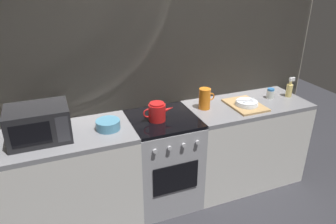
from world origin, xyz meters
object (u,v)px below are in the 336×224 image
(dish_pile, at_px, (246,104))
(spice_jar, at_px, (270,93))
(stove_unit, at_px, (163,160))
(microwave, at_px, (38,123))
(spray_bottle, at_px, (289,89))
(kettle, at_px, (157,112))
(mixing_bowl, at_px, (108,125))
(pitcher, at_px, (205,99))

(dish_pile, height_order, spice_jar, spice_jar)
(stove_unit, distance_m, dish_pile, 0.96)
(microwave, bearing_deg, spray_bottle, 0.00)
(kettle, relative_size, mixing_bowl, 1.42)
(dish_pile, bearing_deg, mixing_bowl, 178.84)
(microwave, bearing_deg, spice_jar, 0.74)
(stove_unit, height_order, microwave, microwave)
(mixing_bowl, height_order, dish_pile, mixing_bowl)
(stove_unit, distance_m, kettle, 0.54)
(mixing_bowl, bearing_deg, microwave, 176.42)
(mixing_bowl, height_order, spray_bottle, spray_bottle)
(spray_bottle, bearing_deg, stove_unit, -179.84)
(kettle, height_order, spice_jar, kettle)
(mixing_bowl, xyz_separation_m, pitcher, (0.94, 0.08, 0.06))
(microwave, xyz_separation_m, spice_jar, (2.21, 0.03, -0.08))
(stove_unit, height_order, mixing_bowl, mixing_bowl)
(microwave, relative_size, pitcher, 2.30)
(stove_unit, relative_size, kettle, 3.16)
(mixing_bowl, xyz_separation_m, dish_pile, (1.33, -0.03, -0.02))
(mixing_bowl, height_order, spice_jar, spice_jar)
(mixing_bowl, xyz_separation_m, spray_bottle, (1.90, 0.03, 0.04))
(microwave, height_order, pitcher, microwave)
(mixing_bowl, bearing_deg, pitcher, 4.92)
(mixing_bowl, distance_m, spice_jar, 1.69)
(pitcher, relative_size, dish_pile, 0.50)
(kettle, relative_size, pitcher, 1.42)
(spray_bottle, bearing_deg, pitcher, 177.13)
(kettle, xyz_separation_m, spice_jar, (1.25, 0.05, -0.03))
(stove_unit, xyz_separation_m, spray_bottle, (1.40, 0.00, 0.53))
(microwave, distance_m, kettle, 0.96)
(microwave, distance_m, pitcher, 1.47)
(kettle, distance_m, dish_pile, 0.90)
(spray_bottle, bearing_deg, spice_jar, 172.30)
(stove_unit, distance_m, spray_bottle, 1.50)
(spice_jar, bearing_deg, pitcher, 178.50)
(microwave, height_order, dish_pile, microwave)
(pitcher, height_order, spray_bottle, spray_bottle)
(kettle, bearing_deg, pitcher, 8.40)
(microwave, relative_size, kettle, 1.62)
(spray_bottle, bearing_deg, mixing_bowl, -179.01)
(spice_jar, bearing_deg, microwave, -179.26)
(spice_jar, height_order, spray_bottle, spray_bottle)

